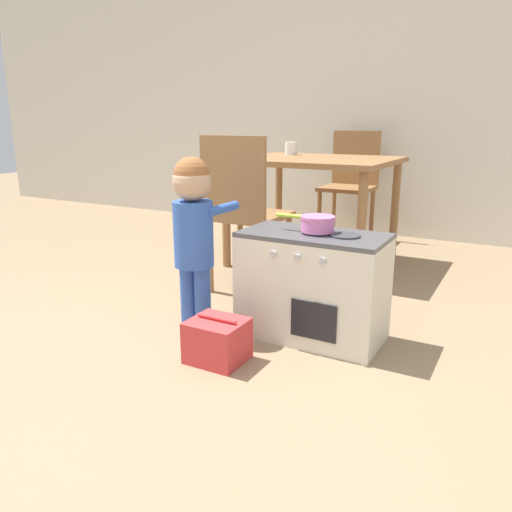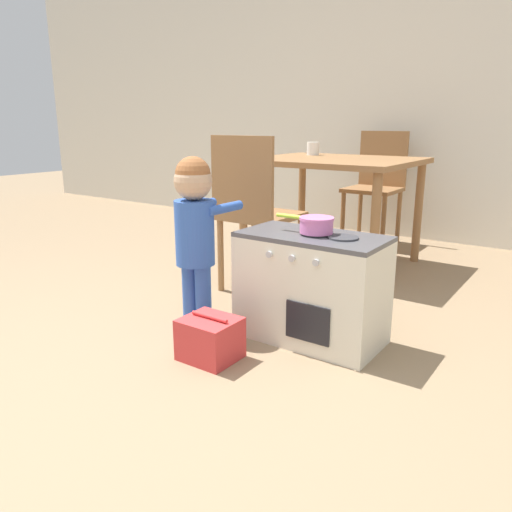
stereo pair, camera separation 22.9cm
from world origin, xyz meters
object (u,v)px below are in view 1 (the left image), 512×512
(child_figure, at_px, (194,222))
(play_kitchen, at_px, (312,286))
(dining_chair_far, at_px, (350,182))
(dining_chair_near, at_px, (244,210))
(dining_table, at_px, (315,171))
(cup_on_table, at_px, (291,148))
(toy_pot, at_px, (317,223))
(toy_basket, at_px, (218,341))

(child_figure, bearing_deg, play_kitchen, 20.61)
(play_kitchen, distance_m, dining_chair_far, 2.07)
(play_kitchen, xyz_separation_m, dining_chair_near, (-0.59, 0.40, 0.24))
(dining_table, xyz_separation_m, cup_on_table, (-0.28, 0.21, 0.14))
(play_kitchen, distance_m, toy_pot, 0.29)
(cup_on_table, bearing_deg, toy_pot, -60.70)
(dining_chair_near, bearing_deg, child_figure, -82.18)
(toy_pot, relative_size, dining_table, 0.26)
(toy_pot, height_order, child_figure, child_figure)
(toy_pot, relative_size, toy_basket, 1.22)
(play_kitchen, height_order, dining_chair_far, dining_chair_far)
(play_kitchen, bearing_deg, child_figure, -159.39)
(child_figure, height_order, dining_table, child_figure)
(play_kitchen, bearing_deg, cup_on_table, 118.91)
(toy_basket, xyz_separation_m, cup_on_table, (-0.54, 1.83, 0.69))
(toy_pot, relative_size, dining_chair_near, 0.31)
(toy_pot, distance_m, dining_table, 1.31)
(toy_pot, height_order, dining_table, dining_table)
(toy_basket, distance_m, dining_table, 1.73)
(child_figure, xyz_separation_m, cup_on_table, (-0.27, 1.60, 0.25))
(dining_chair_near, bearing_deg, dining_chair_far, 86.94)
(dining_chair_near, height_order, cup_on_table, dining_chair_near)
(toy_pot, height_order, dining_chair_near, dining_chair_near)
(toy_pot, bearing_deg, dining_table, 113.15)
(cup_on_table, bearing_deg, play_kitchen, -61.09)
(toy_pot, bearing_deg, dining_chair_far, 104.61)
(cup_on_table, bearing_deg, dining_table, -37.18)
(dining_chair_near, relative_size, dining_chair_far, 1.00)
(child_figure, bearing_deg, dining_chair_near, 97.82)
(cup_on_table, bearing_deg, child_figure, -80.51)
(toy_basket, distance_m, cup_on_table, 2.03)
(dining_chair_far, bearing_deg, cup_on_table, 64.91)
(play_kitchen, distance_m, child_figure, 0.61)
(toy_basket, bearing_deg, dining_chair_far, 96.28)
(toy_pot, xyz_separation_m, dining_chair_near, (-0.60, 0.40, -0.05))
(play_kitchen, distance_m, cup_on_table, 1.70)
(play_kitchen, height_order, dining_table, dining_table)
(dining_table, height_order, dining_chair_far, dining_chair_far)
(dining_chair_near, bearing_deg, play_kitchen, -33.82)
(play_kitchen, relative_size, dining_chair_far, 0.72)
(dining_chair_near, distance_m, cup_on_table, 1.07)
(play_kitchen, height_order, cup_on_table, cup_on_table)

